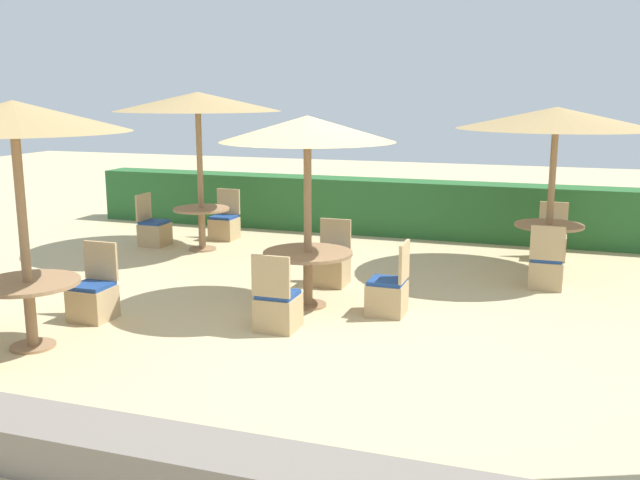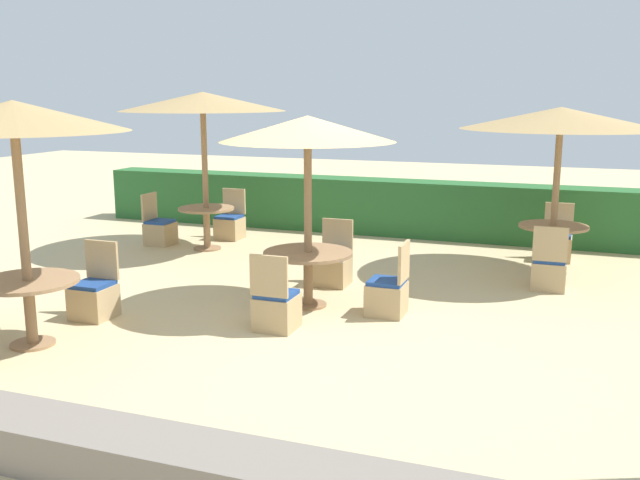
{
  "view_description": "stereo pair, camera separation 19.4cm",
  "coord_description": "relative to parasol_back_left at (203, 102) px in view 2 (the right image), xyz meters",
  "views": [
    {
      "loc": [
        2.81,
        -7.7,
        2.73
      ],
      "look_at": [
        0.0,
        0.6,
        0.9
      ],
      "focal_mm": 40.0,
      "sensor_mm": 36.0,
      "label": 1
    },
    {
      "loc": [
        2.99,
        -7.63,
        2.73
      ],
      "look_at": [
        0.0,
        0.6,
        0.9
      ],
      "focal_mm": 40.0,
      "sensor_mm": 36.0,
      "label": 2
    }
  ],
  "objects": [
    {
      "name": "hedge_row",
      "position": [
        3.08,
        2.44,
        -2.02
      ],
      "size": [
        13.0,
        0.7,
        1.06
      ],
      "primitive_type": "cube",
      "color": "#28602D",
      "rests_on": "ground_plane"
    },
    {
      "name": "patio_chair_back_right_north",
      "position": [
        5.82,
        1.23,
        -2.29
      ],
      "size": [
        0.46,
        0.46,
        0.93
      ],
      "rotation": [
        0.0,
        0.0,
        3.14
      ],
      "color": "tan",
      "rests_on": "ground_plane"
    },
    {
      "name": "parasol_front_left",
      "position": [
        0.56,
        -4.97,
        -0.08
      ],
      "size": [
        2.37,
        2.37,
        2.64
      ],
      "color": "#93704C",
      "rests_on": "ground_plane"
    },
    {
      "name": "parasol_center",
      "position": [
        2.89,
        -2.56,
        -0.29
      ],
      "size": [
        2.2,
        2.2,
        2.44
      ],
      "color": "#93704C",
      "rests_on": "ground_plane"
    },
    {
      "name": "stone_border",
      "position": [
        3.08,
        -6.96,
        -2.37
      ],
      "size": [
        10.0,
        0.56,
        0.36
      ],
      "primitive_type": "cube",
      "color": "slate",
      "rests_on": "ground_plane"
    },
    {
      "name": "round_table_back_left",
      "position": [
        -0.0,
        0.0,
        -1.98
      ],
      "size": [
        0.97,
        0.97,
        0.74
      ],
      "color": "#93704C",
      "rests_on": "ground_plane"
    },
    {
      "name": "patio_chair_front_left_north",
      "position": [
        0.59,
        -3.92,
        -2.29
      ],
      "size": [
        0.46,
        0.46,
        0.93
      ],
      "rotation": [
        0.0,
        0.0,
        3.14
      ],
      "color": "tan",
      "rests_on": "ground_plane"
    },
    {
      "name": "round_table_back_right",
      "position": [
        5.78,
        0.26,
        -1.97
      ],
      "size": [
        1.02,
        1.02,
        0.76
      ],
      "color": "#93704C",
      "rests_on": "ground_plane"
    },
    {
      "name": "parasol_back_left",
      "position": [
        0.0,
        0.0,
        0.0
      ],
      "size": [
        2.84,
        2.84,
        2.72
      ],
      "color": "#93704C",
      "rests_on": "ground_plane"
    },
    {
      "name": "patio_chair_center_east",
      "position": [
        3.95,
        -2.58,
        -2.29
      ],
      "size": [
        0.46,
        0.46,
        0.93
      ],
      "rotation": [
        0.0,
        0.0,
        1.57
      ],
      "color": "tan",
      "rests_on": "ground_plane"
    },
    {
      "name": "round_table_front_left",
      "position": [
        0.56,
        -4.97,
        -1.96
      ],
      "size": [
        1.09,
        1.09,
        0.74
      ],
      "color": "#93704C",
      "rests_on": "ground_plane"
    },
    {
      "name": "parasol_back_right",
      "position": [
        5.78,
        0.26,
        -0.21
      ],
      "size": [
        2.93,
        2.93,
        2.51
      ],
      "color": "#93704C",
      "rests_on": "ground_plane"
    },
    {
      "name": "ground_plane",
      "position": [
        3.08,
        -3.23,
        -2.55
      ],
      "size": [
        40.0,
        40.0,
        0.0
      ],
      "primitive_type": "plane",
      "color": "#C6B284"
    },
    {
      "name": "patio_chair_back_left_west",
      "position": [
        -1.0,
        0.05,
        -2.29
      ],
      "size": [
        0.46,
        0.46,
        0.93
      ],
      "rotation": [
        0.0,
        0.0,
        -1.57
      ],
      "color": "tan",
      "rests_on": "ground_plane"
    },
    {
      "name": "patio_chair_center_north",
      "position": [
        2.86,
        -1.47,
        -2.29
      ],
      "size": [
        0.46,
        0.46,
        0.93
      ],
      "rotation": [
        0.0,
        0.0,
        3.14
      ],
      "color": "tan",
      "rests_on": "ground_plane"
    },
    {
      "name": "patio_chair_center_south",
      "position": [
        2.87,
        -3.57,
        -2.29
      ],
      "size": [
        0.46,
        0.46,
        0.93
      ],
      "color": "tan",
      "rests_on": "ground_plane"
    },
    {
      "name": "patio_chair_back_left_north",
      "position": [
        -0.04,
        0.96,
        -2.29
      ],
      "size": [
        0.46,
        0.46,
        0.93
      ],
      "rotation": [
        0.0,
        0.0,
        3.14
      ],
      "color": "tan",
      "rests_on": "ground_plane"
    },
    {
      "name": "round_table_center",
      "position": [
        2.89,
        -2.56,
        -1.97
      ],
      "size": [
        1.15,
        1.15,
        0.72
      ],
      "color": "#93704C",
      "rests_on": "ground_plane"
    },
    {
      "name": "patio_chair_back_right_south",
      "position": [
        5.78,
        -0.68,
        -2.29
      ],
      "size": [
        0.46,
        0.46,
        0.93
      ],
      "color": "tan",
      "rests_on": "ground_plane"
    }
  ]
}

